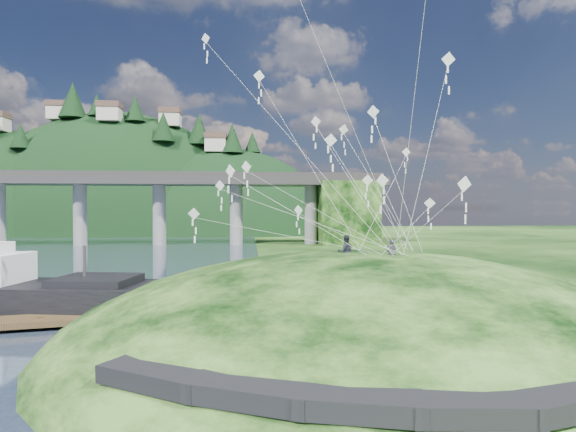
{
  "coord_description": "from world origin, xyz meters",
  "views": [
    {
      "loc": [
        1.43,
        -22.86,
        7.51
      ],
      "look_at": [
        4.0,
        6.0,
        7.0
      ],
      "focal_mm": 28.0,
      "sensor_mm": 36.0,
      "label": 1
    }
  ],
  "objects": [
    {
      "name": "ground",
      "position": [
        0.0,
        0.0,
        0.0
      ],
      "size": [
        320.0,
        320.0,
        0.0
      ],
      "primitive_type": "plane",
      "color": "black",
      "rests_on": "ground"
    },
    {
      "name": "grass_hill",
      "position": [
        8.0,
        2.0,
        -1.5
      ],
      "size": [
        36.0,
        32.0,
        13.0
      ],
      "color": "black",
      "rests_on": "ground"
    },
    {
      "name": "footpath",
      "position": [
        7.46,
        -9.74,
        2.08
      ],
      "size": [
        22.29,
        5.84,
        0.83
      ],
      "color": "black",
      "rests_on": "ground"
    },
    {
      "name": "bridge",
      "position": [
        -26.46,
        70.07,
        9.7
      ],
      "size": [
        160.0,
        11.0,
        15.0
      ],
      "color": "#2D2B2B",
      "rests_on": "ground"
    },
    {
      "name": "far_ridge",
      "position": [
        -43.58,
        122.17,
        -7.44
      ],
      "size": [
        153.0,
        70.0,
        94.5
      ],
      "color": "black",
      "rests_on": "ground"
    },
    {
      "name": "work_barge",
      "position": [
        -15.33,
        10.33,
        1.66
      ],
      "size": [
        19.56,
        8.41,
        6.63
      ],
      "color": "black",
      "rests_on": "ground"
    },
    {
      "name": "wooden_dock",
      "position": [
        -8.3,
        6.82,
        0.48
      ],
      "size": [
        15.33,
        4.99,
        1.08
      ],
      "color": "#3A2A17",
      "rests_on": "ground"
    },
    {
      "name": "kite_flyers",
      "position": [
        7.52,
        2.22,
        5.92
      ],
      "size": [
        3.05,
        1.96,
        1.96
      ],
      "color": "#242630",
      "rests_on": "ground"
    },
    {
      "name": "kite_swarm",
      "position": [
        5.79,
        5.81,
        12.53
      ],
      "size": [
        16.72,
        16.02,
        21.36
      ],
      "color": "white",
      "rests_on": "ground"
    }
  ]
}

